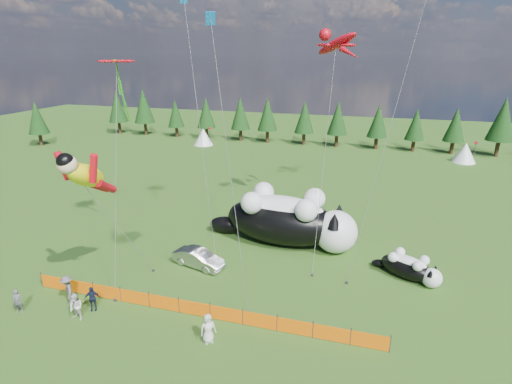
# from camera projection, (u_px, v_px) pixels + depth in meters

# --- Properties ---
(ground) EXTENTS (160.00, 160.00, 0.00)m
(ground) POSITION_uv_depth(u_px,v_px,m) (214.00, 288.00, 26.38)
(ground) COLOR #0D3609
(ground) RESTS_ON ground
(safety_fence) EXTENTS (22.06, 0.06, 1.10)m
(safety_fence) POSITION_uv_depth(u_px,v_px,m) (195.00, 308.00, 23.49)
(safety_fence) COLOR #262626
(safety_fence) RESTS_ON ground
(tree_line) EXTENTS (90.00, 4.00, 8.00)m
(tree_line) POSITION_uv_depth(u_px,v_px,m) (315.00, 122.00, 65.83)
(tree_line) COLOR black
(tree_line) RESTS_ON ground
(festival_tents) EXTENTS (50.00, 3.20, 2.80)m
(festival_tents) POSITION_uv_depth(u_px,v_px,m) (384.00, 148.00, 59.24)
(festival_tents) COLOR white
(festival_tents) RESTS_ON ground
(cat_large) EXTENTS (12.51, 5.15, 4.52)m
(cat_large) POSITION_uv_depth(u_px,v_px,m) (288.00, 219.00, 31.97)
(cat_large) COLOR black
(cat_large) RESTS_ON ground
(cat_small) EXTENTS (4.58, 3.27, 1.79)m
(cat_small) POSITION_uv_depth(u_px,v_px,m) (410.00, 267.00, 27.31)
(cat_small) COLOR black
(cat_small) RESTS_ON ground
(car) EXTENTS (4.15, 2.31, 1.30)m
(car) POSITION_uv_depth(u_px,v_px,m) (199.00, 258.00, 28.92)
(car) COLOR #A2A2A7
(car) RESTS_ON ground
(spectator_a) EXTENTS (0.67, 0.58, 1.55)m
(spectator_a) POSITION_uv_depth(u_px,v_px,m) (18.00, 301.00, 23.73)
(spectator_a) COLOR #525256
(spectator_a) RESTS_ON ground
(spectator_b) EXTENTS (0.86, 0.56, 1.68)m
(spectator_b) POSITION_uv_depth(u_px,v_px,m) (76.00, 307.00, 23.05)
(spectator_b) COLOR silver
(spectator_b) RESTS_ON ground
(spectator_c) EXTENTS (1.04, 0.87, 1.57)m
(spectator_c) POSITION_uv_depth(u_px,v_px,m) (92.00, 299.00, 23.94)
(spectator_c) COLOR #121B32
(spectator_c) RESTS_ON ground
(spectator_d) EXTENTS (1.34, 1.29, 1.90)m
(spectator_d) POSITION_uv_depth(u_px,v_px,m) (68.00, 290.00, 24.52)
(spectator_d) COLOR #525256
(spectator_d) RESTS_ON ground
(spectator_e) EXTENTS (1.00, 0.95, 1.72)m
(spectator_e) POSITION_uv_depth(u_px,v_px,m) (208.00, 328.00, 21.25)
(spectator_e) COLOR silver
(spectator_e) RESTS_ON ground
(superhero_kite) EXTENTS (4.60, 6.08, 10.38)m
(superhero_kite) POSITION_uv_depth(u_px,v_px,m) (86.00, 175.00, 22.97)
(superhero_kite) COLOR #F9F20D
(superhero_kite) RESTS_ON ground
(gecko_kite) EXTENTS (6.85, 14.49, 18.92)m
(gecko_kite) POSITION_uv_depth(u_px,v_px,m) (337.00, 44.00, 32.96)
(gecko_kite) COLOR red
(gecko_kite) RESTS_ON ground
(flower_kite) EXTENTS (4.38, 8.43, 15.79)m
(flower_kite) POSITION_uv_depth(u_px,v_px,m) (117.00, 64.00, 27.16)
(flower_kite) COLOR red
(flower_kite) RESTS_ON ground
(diamond_kite_a) EXTENTS (3.91, 4.59, 19.24)m
(diamond_kite_a) POSITION_uv_depth(u_px,v_px,m) (186.00, 14.00, 27.13)
(diamond_kite_a) COLOR blue
(diamond_kite_a) RESTS_ON ground
(diamond_kite_c) EXTENTS (2.99, 2.04, 17.03)m
(diamond_kite_c) POSITION_uv_depth(u_px,v_px,m) (214.00, 43.00, 20.16)
(diamond_kite_c) COLOR blue
(diamond_kite_c) RESTS_ON ground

